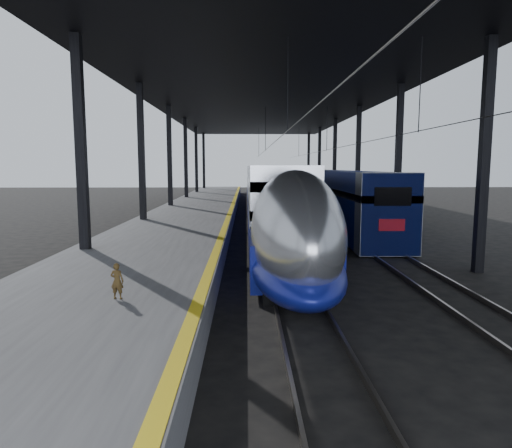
{
  "coord_description": "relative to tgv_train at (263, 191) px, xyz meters",
  "views": [
    {
      "loc": [
        0.44,
        -12.53,
        4.15
      ],
      "look_at": [
        0.8,
        4.55,
        2.0
      ],
      "focal_mm": 32.0,
      "sensor_mm": 36.0,
      "label": 1
    }
  ],
  "objects": [
    {
      "name": "ground",
      "position": [
        -2.0,
        -29.39,
        -1.96
      ],
      "size": [
        160.0,
        160.0,
        0.0
      ],
      "primitive_type": "plane",
      "color": "black",
      "rests_on": "ground"
    },
    {
      "name": "platform",
      "position": [
        -5.5,
        -9.39,
        -1.46
      ],
      "size": [
        6.0,
        80.0,
        1.0
      ],
      "primitive_type": "cube",
      "color": "#4C4C4F",
      "rests_on": "ground"
    },
    {
      "name": "yellow_strip",
      "position": [
        -2.7,
        -9.39,
        -0.96
      ],
      "size": [
        0.3,
        80.0,
        0.01
      ],
      "primitive_type": "cube",
      "color": "yellow",
      "rests_on": "platform"
    },
    {
      "name": "rails",
      "position": [
        2.5,
        -9.39,
        -1.88
      ],
      "size": [
        6.52,
        80.0,
        0.16
      ],
      "color": "slate",
      "rests_on": "ground"
    },
    {
      "name": "canopy",
      "position": [
        -0.1,
        -9.39,
        7.15
      ],
      "size": [
        18.0,
        75.0,
        9.47
      ],
      "color": "black",
      "rests_on": "ground"
    },
    {
      "name": "tgv_train",
      "position": [
        0.0,
        0.0,
        0.0
      ],
      "size": [
        2.93,
        65.2,
        4.2
      ],
      "color": "#A9ABB0",
      "rests_on": "ground"
    },
    {
      "name": "second_train",
      "position": [
        5.0,
        5.66,
        0.01
      ],
      "size": [
        2.82,
        56.05,
        3.89
      ],
      "color": "navy",
      "rests_on": "ground"
    },
    {
      "name": "child",
      "position": [
        -4.66,
        -31.22,
        -0.52
      ],
      "size": [
        0.35,
        0.26,
        0.88
      ],
      "primitive_type": "imported",
      "rotation": [
        0.0,
        0.0,
        2.99
      ],
      "color": "#453317",
      "rests_on": "platform"
    }
  ]
}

